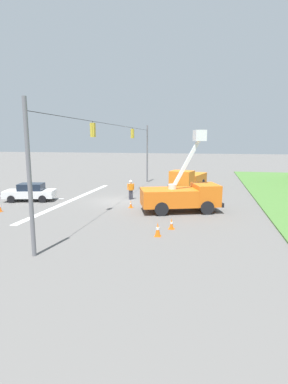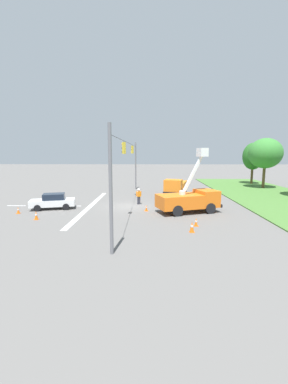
{
  "view_description": "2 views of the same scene",
  "coord_description": "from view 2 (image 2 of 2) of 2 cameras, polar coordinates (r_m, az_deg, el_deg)",
  "views": [
    {
      "loc": [
        24.88,
        7.85,
        5.32
      ],
      "look_at": [
        1.57,
        2.76,
        1.2
      ],
      "focal_mm": 28.0,
      "sensor_mm": 36.0,
      "label": 1
    },
    {
      "loc": [
        26.71,
        2.08,
        5.63
      ],
      "look_at": [
        0.98,
        1.57,
        1.68
      ],
      "focal_mm": 24.0,
      "sensor_mm": 36.0,
      "label": 2
    }
  ],
  "objects": [
    {
      "name": "traffic_cone_foreground_right",
      "position": [
        25.09,
        0.51,
        -3.59
      ],
      "size": [
        0.36,
        0.36,
        0.6
      ],
      "color": "orange",
      "rests_on": "ground"
    },
    {
      "name": "traffic_cone_near_bucket",
      "position": [
        26.76,
        -26.17,
        -3.65
      ],
      "size": [
        0.36,
        0.36,
        0.66
      ],
      "color": "orange",
      "rests_on": "ground"
    },
    {
      "name": "sedan_white",
      "position": [
        27.52,
        -19.57,
        -1.93
      ],
      "size": [
        2.77,
        4.6,
        1.56
      ],
      "color": "white",
      "rests_on": "ground"
    },
    {
      "name": "tree_west",
      "position": [
        44.74,
        25.36,
        7.76
      ],
      "size": [
        5.11,
        5.12,
        7.9
      ],
      "color": "brown",
      "rests_on": "ground"
    },
    {
      "name": "traffic_cone_foreground_left",
      "position": [
        18.79,
        10.61,
        -7.59
      ],
      "size": [
        0.36,
        0.36,
        0.81
      ],
      "color": "orange",
      "rests_on": "ground"
    },
    {
      "name": "signal_gantry",
      "position": [
        26.85,
        -3.32,
        5.75
      ],
      "size": [
        26.2,
        0.33,
        7.2
      ],
      "color": "slate",
      "rests_on": "ground"
    },
    {
      "name": "ground_plane",
      "position": [
        27.38,
        -3.24,
        -3.16
      ],
      "size": [
        200.0,
        200.0,
        0.0
      ],
      "primitive_type": "plane",
      "color": "#605E5B"
    },
    {
      "name": "lane_markings",
      "position": [
        28.37,
        -14.73,
        -3.01
      ],
      "size": [
        17.6,
        15.25,
        0.01
      ],
      "color": "silver",
      "rests_on": "ground"
    },
    {
      "name": "utility_truck_bucket_lift",
      "position": [
        24.77,
        10.05,
        -1.5
      ],
      "size": [
        4.28,
        6.4,
        6.08
      ],
      "color": "orange",
      "rests_on": "ground"
    },
    {
      "name": "traffic_cone_lane_edge_a",
      "position": [
        23.73,
        -22.85,
        -4.8
      ],
      "size": [
        0.36,
        0.36,
        0.75
      ],
      "color": "orange",
      "rests_on": "ground"
    },
    {
      "name": "road_worker",
      "position": [
        28.2,
        -1.18,
        -0.74
      ],
      "size": [
        0.42,
        0.56,
        1.77
      ],
      "color": "#383842",
      "rests_on": "ground"
    },
    {
      "name": "traffic_cone_mid_left",
      "position": [
        20.39,
        11.5,
        -6.54
      ],
      "size": [
        0.36,
        0.36,
        0.67
      ],
      "color": "orange",
      "rests_on": "ground"
    },
    {
      "name": "utility_truck_support_near",
      "position": [
        34.73,
        7.04,
        1.24
      ],
      "size": [
        6.83,
        3.85,
        2.26
      ],
      "color": "orange",
      "rests_on": "ground"
    },
    {
      "name": "tree_far_west",
      "position": [
        50.01,
        23.07,
        7.29
      ],
      "size": [
        4.11,
        3.53,
        7.4
      ],
      "color": "brown",
      "rests_on": "ground"
    }
  ]
}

